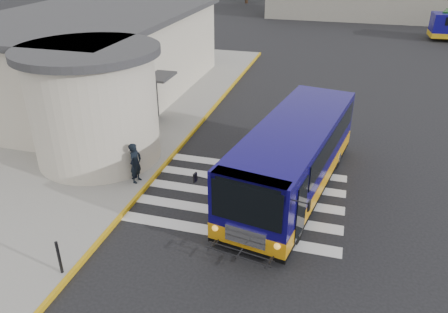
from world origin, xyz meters
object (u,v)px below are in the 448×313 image
(pedestrian_a, at_px, (136,163))
(pedestrian_b, at_px, (131,161))
(transit_bus, at_px, (293,160))
(bollard, at_px, (59,257))

(pedestrian_a, height_order, pedestrian_b, pedestrian_a)
(pedestrian_a, relative_size, pedestrian_b, 1.09)
(pedestrian_b, bearing_deg, pedestrian_a, 22.61)
(pedestrian_a, bearing_deg, transit_bus, -70.27)
(pedestrian_b, relative_size, bollard, 1.38)
(transit_bus, bearing_deg, pedestrian_b, -161.19)
(transit_bus, bearing_deg, bollard, -120.91)
(pedestrian_a, xyz_separation_m, pedestrian_b, (-0.33, 0.25, -0.07))
(pedestrian_b, distance_m, bollard, 5.65)
(pedestrian_b, bearing_deg, transit_bus, 68.51)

